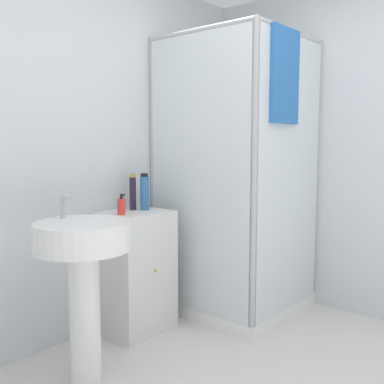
% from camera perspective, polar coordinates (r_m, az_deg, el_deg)
% --- Properties ---
extents(wall_back, '(6.40, 0.06, 2.50)m').
position_cam_1_polar(wall_back, '(3.02, -15.71, 4.98)').
color(wall_back, silver).
rests_on(wall_back, ground_plane).
extents(shower_enclosure, '(0.95, 0.98, 2.09)m').
position_cam_1_polar(shower_enclosure, '(3.49, 5.98, -6.09)').
color(shower_enclosure, white).
rests_on(shower_enclosure, ground_plane).
extents(vanity_cabinet, '(0.47, 0.41, 0.84)m').
position_cam_1_polar(vanity_cabinet, '(3.19, -7.29, -9.92)').
color(vanity_cabinet, silver).
rests_on(vanity_cabinet, ground_plane).
extents(sink, '(0.52, 0.52, 1.02)m').
position_cam_1_polar(sink, '(2.51, -13.64, -8.80)').
color(sink, white).
rests_on(sink, ground_plane).
extents(soap_dispenser, '(0.05, 0.06, 0.14)m').
position_cam_1_polar(soap_dispenser, '(2.97, -8.95, -1.81)').
color(soap_dispenser, red).
rests_on(soap_dispenser, vanity_cabinet).
extents(shampoo_bottle_tall_black, '(0.05, 0.05, 0.25)m').
position_cam_1_polar(shampoo_bottle_tall_black, '(3.17, -7.53, -0.04)').
color(shampoo_bottle_tall_black, '#281E33').
rests_on(shampoo_bottle_tall_black, vanity_cabinet).
extents(shampoo_bottle_blue, '(0.06, 0.06, 0.26)m').
position_cam_1_polar(shampoo_bottle_blue, '(3.16, -6.05, -0.02)').
color(shampoo_bottle_blue, '#2D66A3').
rests_on(shampoo_bottle_blue, vanity_cabinet).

